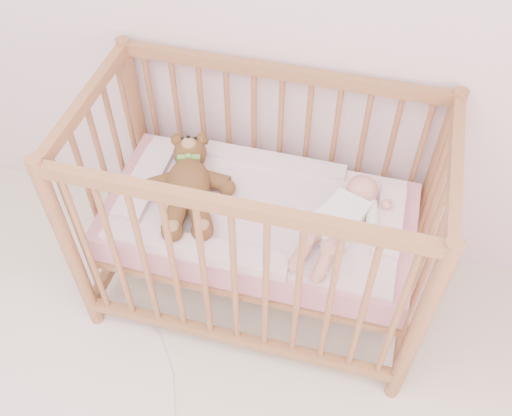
% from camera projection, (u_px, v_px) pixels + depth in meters
% --- Properties ---
extents(crib, '(1.36, 0.76, 1.00)m').
position_uv_depth(crib, '(259.00, 219.00, 2.28)').
color(crib, '#9B6642').
rests_on(crib, floor).
extents(mattress, '(1.22, 0.62, 0.13)m').
position_uv_depth(mattress, '(259.00, 221.00, 2.29)').
color(mattress, '#C77C91').
rests_on(mattress, crib).
extents(blanket, '(1.10, 0.58, 0.06)m').
position_uv_depth(blanket, '(259.00, 209.00, 2.24)').
color(blanket, pink).
rests_on(blanket, mattress).
extents(baby, '(0.43, 0.60, 0.13)m').
position_uv_depth(baby, '(342.00, 216.00, 2.11)').
color(baby, white).
rests_on(baby, blanket).
extents(teddy_bear, '(0.52, 0.63, 0.15)m').
position_uv_depth(teddy_bear, '(188.00, 184.00, 2.21)').
color(teddy_bear, brown).
rests_on(teddy_bear, blanket).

